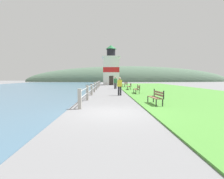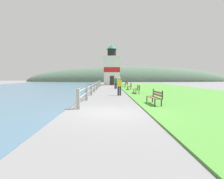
{
  "view_description": "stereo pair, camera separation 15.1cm",
  "coord_description": "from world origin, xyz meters",
  "px_view_note": "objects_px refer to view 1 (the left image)",
  "views": [
    {
      "loc": [
        -0.2,
        -8.25,
        1.69
      ],
      "look_at": [
        0.33,
        11.54,
        0.3
      ],
      "focal_mm": 28.0,
      "sensor_mm": 36.0,
      "label": 1
    },
    {
      "loc": [
        -0.05,
        -8.25,
        1.69
      ],
      "look_at": [
        0.33,
        11.54,
        0.3
      ],
      "focal_mm": 28.0,
      "sensor_mm": 36.0,
      "label": 2
    }
  ],
  "objects_px": {
    "lighthouse": "(111,68)",
    "person_by_railing": "(120,86)",
    "park_bench_midway": "(137,89)",
    "park_bench_far": "(130,86)",
    "park_bench_near": "(156,96)",
    "person_strolling": "(115,82)",
    "park_bench_by_lighthouse": "(125,84)"
  },
  "relations": [
    {
      "from": "lighthouse",
      "to": "person_by_railing",
      "type": "bearing_deg",
      "value": -89.29
    },
    {
      "from": "person_by_railing",
      "to": "park_bench_midway",
      "type": "bearing_deg",
      "value": -53.73
    },
    {
      "from": "park_bench_far",
      "to": "person_by_railing",
      "type": "relative_size",
      "value": 1.14
    },
    {
      "from": "lighthouse",
      "to": "park_bench_near",
      "type": "bearing_deg",
      "value": -85.87
    },
    {
      "from": "park_bench_far",
      "to": "person_strolling",
      "type": "bearing_deg",
      "value": -47.27
    },
    {
      "from": "park_bench_midway",
      "to": "lighthouse",
      "type": "bearing_deg",
      "value": -81.33
    },
    {
      "from": "park_bench_midway",
      "to": "park_bench_by_lighthouse",
      "type": "height_order",
      "value": "same"
    },
    {
      "from": "park_bench_far",
      "to": "lighthouse",
      "type": "bearing_deg",
      "value": -78.73
    },
    {
      "from": "park_bench_near",
      "to": "park_bench_by_lighthouse",
      "type": "relative_size",
      "value": 0.84
    },
    {
      "from": "park_bench_near",
      "to": "park_bench_midway",
      "type": "height_order",
      "value": "same"
    },
    {
      "from": "lighthouse",
      "to": "person_by_railing",
      "type": "relative_size",
      "value": 5.23
    },
    {
      "from": "park_bench_near",
      "to": "lighthouse",
      "type": "relative_size",
      "value": 0.19
    },
    {
      "from": "park_bench_midway",
      "to": "person_by_railing",
      "type": "xyz_separation_m",
      "value": [
        -1.91,
        -1.6,
        0.38
      ]
    },
    {
      "from": "park_bench_far",
      "to": "lighthouse",
      "type": "distance_m",
      "value": 16.74
    },
    {
      "from": "park_bench_near",
      "to": "park_bench_by_lighthouse",
      "type": "height_order",
      "value": "same"
    },
    {
      "from": "park_bench_by_lighthouse",
      "to": "lighthouse",
      "type": "height_order",
      "value": "lighthouse"
    },
    {
      "from": "person_by_railing",
      "to": "park_bench_far",
      "type": "bearing_deg",
      "value": -18.2
    },
    {
      "from": "park_bench_midway",
      "to": "park_bench_by_lighthouse",
      "type": "bearing_deg",
      "value": -87.07
    },
    {
      "from": "park_bench_far",
      "to": "person_by_railing",
      "type": "xyz_separation_m",
      "value": [
        -1.84,
        -7.1,
        0.38
      ]
    },
    {
      "from": "park_bench_midway",
      "to": "person_strolling",
      "type": "bearing_deg",
      "value": -73.47
    },
    {
      "from": "lighthouse",
      "to": "park_bench_by_lighthouse",
      "type": "bearing_deg",
      "value": -77.43
    },
    {
      "from": "park_bench_near",
      "to": "park_bench_far",
      "type": "xyz_separation_m",
      "value": [
        0.02,
        12.82,
        0.0
      ]
    },
    {
      "from": "park_bench_near",
      "to": "lighthouse",
      "type": "distance_m",
      "value": 29.36
    },
    {
      "from": "park_bench_far",
      "to": "person_by_railing",
      "type": "bearing_deg",
      "value": 79.33
    },
    {
      "from": "park_bench_near",
      "to": "park_bench_by_lighthouse",
      "type": "xyz_separation_m",
      "value": [
        0.09,
        19.27,
        0.0
      ]
    },
    {
      "from": "park_bench_near",
      "to": "person_by_railing",
      "type": "bearing_deg",
      "value": -75.65
    },
    {
      "from": "park_bench_far",
      "to": "person_by_railing",
      "type": "distance_m",
      "value": 7.35
    },
    {
      "from": "park_bench_near",
      "to": "lighthouse",
      "type": "bearing_deg",
      "value": -89.14
    },
    {
      "from": "park_bench_far",
      "to": "lighthouse",
      "type": "xyz_separation_m",
      "value": [
        -2.13,
        16.3,
        3.17
      ]
    },
    {
      "from": "person_strolling",
      "to": "person_by_railing",
      "type": "bearing_deg",
      "value": 165.02
    },
    {
      "from": "person_strolling",
      "to": "park_bench_midway",
      "type": "bearing_deg",
      "value": 178.86
    },
    {
      "from": "park_bench_midway",
      "to": "lighthouse",
      "type": "height_order",
      "value": "lighthouse"
    }
  ]
}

